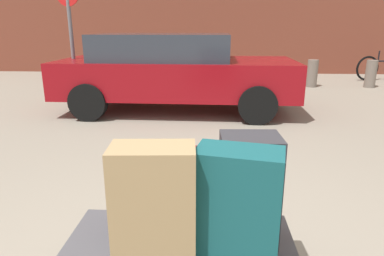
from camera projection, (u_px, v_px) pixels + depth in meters
The scene contains 11 objects.
luggage_cart at pixel (180, 256), 1.99m from camera, with size 1.33×0.73×0.34m.
duffel_bag_navy_front_left at pixel (177, 207), 2.08m from camera, with size 0.54×0.29×0.31m, color #191E47.
suitcase_teal_rear_left at pixel (237, 210), 1.72m from camera, with size 0.42×0.24×0.65m, color #144C51.
suitcase_charcoal_front_right at pixel (249, 190), 1.95m from camera, with size 0.33×0.26×0.64m, color #2D2D33.
suitcase_tan_center at pixel (154, 211), 1.68m from camera, with size 0.40×0.23×0.68m, color #9E7F56.
duffel_bag_maroon_topmost_pile at pixel (176, 169), 2.01m from camera, with size 0.45×0.25×0.19m, color maroon.
parked_car at pixel (174, 70), 6.38m from camera, with size 4.33×1.98×1.42m.
bicycle_leaning at pixel (383, 67), 10.18m from camera, with size 1.73×0.47×0.96m.
bollard_kerb_near at pixel (312, 73), 9.04m from camera, with size 0.27×0.27×0.71m, color #72665B.
bollard_kerb_mid at pixel (371, 74), 8.95m from camera, with size 0.27×0.27×0.71m, color #72665B.
no_parking_sign at pixel (71, 30), 6.33m from camera, with size 0.49×0.15×2.39m.
Camera 1 is at (0.17, -1.69, 1.55)m, focal length 32.04 mm.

